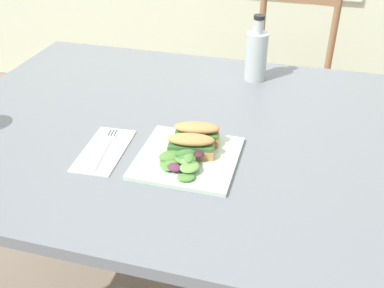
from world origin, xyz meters
name	(u,v)px	position (x,y,z in m)	size (l,w,h in m)	color
dining_table	(187,157)	(0.14, 0.01, 0.63)	(1.39, 1.02, 0.74)	slate
chair_wooden_far	(284,86)	(0.35, 0.97, 0.45)	(0.46, 0.46, 0.87)	#8E6642
plate_lunch	(188,158)	(0.19, -0.15, 0.74)	(0.24, 0.24, 0.01)	beige
sandwich_half_front	(191,145)	(0.20, -0.15, 0.78)	(0.12, 0.07, 0.06)	tan
sandwich_half_back	(197,133)	(0.19, -0.09, 0.78)	(0.12, 0.07, 0.06)	tan
salad_mixed_greens	(183,159)	(0.19, -0.19, 0.77)	(0.12, 0.15, 0.04)	#602D47
napkin_folded	(104,150)	(-0.02, -0.17, 0.74)	(0.10, 0.21, 0.00)	silver
fork_on_napkin	(106,145)	(-0.03, -0.16, 0.75)	(0.04, 0.19, 0.00)	silver
bottle_cold_brew	(256,58)	(0.28, 0.36, 0.82)	(0.07, 0.07, 0.21)	black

